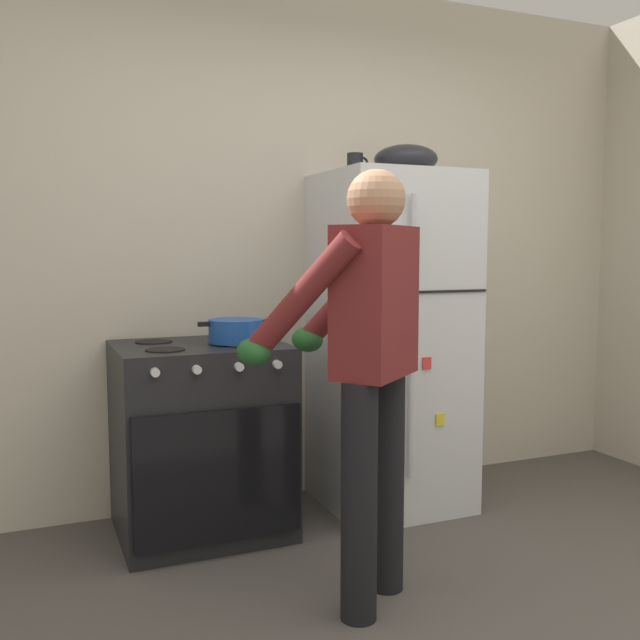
{
  "coord_description": "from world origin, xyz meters",
  "views": [
    {
      "loc": [
        -1.28,
        -1.61,
        1.31
      ],
      "look_at": [
        -0.05,
        1.32,
        1.0
      ],
      "focal_mm": 39.76,
      "sensor_mm": 36.0,
      "label": 1
    }
  ],
  "objects_px": {
    "mixing_bowl": "(406,159)",
    "red_pot": "(236,331)",
    "stove_range": "(202,439)",
    "person_cook": "(366,349)",
    "coffee_mug": "(355,163)",
    "refrigerator": "(390,341)"
  },
  "relations": [
    {
      "from": "refrigerator",
      "to": "stove_range",
      "type": "height_order",
      "value": "refrigerator"
    },
    {
      "from": "mixing_bowl",
      "to": "person_cook",
      "type": "bearing_deg",
      "value": -126.67
    },
    {
      "from": "coffee_mug",
      "to": "mixing_bowl",
      "type": "height_order",
      "value": "mixing_bowl"
    },
    {
      "from": "stove_range",
      "to": "red_pot",
      "type": "bearing_deg",
      "value": -13.92
    },
    {
      "from": "refrigerator",
      "to": "person_cook",
      "type": "xyz_separation_m",
      "value": [
        -0.58,
        -0.89,
        0.11
      ]
    },
    {
      "from": "red_pot",
      "to": "mixing_bowl",
      "type": "height_order",
      "value": "mixing_bowl"
    },
    {
      "from": "red_pot",
      "to": "mixing_bowl",
      "type": "xyz_separation_m",
      "value": [
        0.91,
        0.05,
        0.83
      ]
    },
    {
      "from": "person_cook",
      "to": "mixing_bowl",
      "type": "height_order",
      "value": "mixing_bowl"
    },
    {
      "from": "person_cook",
      "to": "red_pot",
      "type": "distance_m",
      "value": 0.88
    },
    {
      "from": "mixing_bowl",
      "to": "red_pot",
      "type": "bearing_deg",
      "value": -176.85
    },
    {
      "from": "coffee_mug",
      "to": "mixing_bowl",
      "type": "xyz_separation_m",
      "value": [
        0.26,
        -0.05,
        0.02
      ]
    },
    {
      "from": "person_cook",
      "to": "red_pot",
      "type": "relative_size",
      "value": 4.54
    },
    {
      "from": "red_pot",
      "to": "mixing_bowl",
      "type": "distance_m",
      "value": 1.23
    },
    {
      "from": "mixing_bowl",
      "to": "refrigerator",
      "type": "bearing_deg",
      "value": -179.79
    },
    {
      "from": "stove_range",
      "to": "person_cook",
      "type": "height_order",
      "value": "person_cook"
    },
    {
      "from": "coffee_mug",
      "to": "stove_range",
      "type": "bearing_deg",
      "value": -175.75
    },
    {
      "from": "person_cook",
      "to": "red_pot",
      "type": "bearing_deg",
      "value": 106.22
    },
    {
      "from": "coffee_mug",
      "to": "mixing_bowl",
      "type": "distance_m",
      "value": 0.26
    },
    {
      "from": "stove_range",
      "to": "mixing_bowl",
      "type": "xyz_separation_m",
      "value": [
        1.07,
        0.01,
        1.33
      ]
    },
    {
      "from": "stove_range",
      "to": "coffee_mug",
      "type": "xyz_separation_m",
      "value": [
        0.81,
        0.06,
        1.3
      ]
    },
    {
      "from": "refrigerator",
      "to": "coffee_mug",
      "type": "distance_m",
      "value": 0.92
    },
    {
      "from": "person_cook",
      "to": "red_pot",
      "type": "xyz_separation_m",
      "value": [
        -0.25,
        0.84,
        -0.01
      ]
    }
  ]
}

